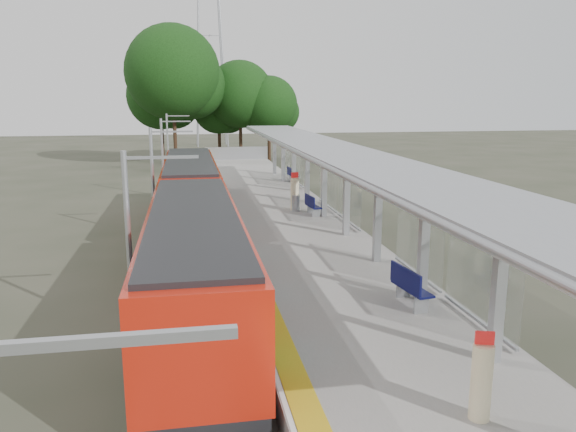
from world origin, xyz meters
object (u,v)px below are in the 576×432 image
Objects in this scene: train at (192,215)px; litter_bin at (296,203)px; info_pillar_far at (295,194)px; bench_far at (292,174)px; bench_mid at (312,205)px; bench_near at (409,286)px; info_pillar_near at (481,381)px.

litter_bin is (5.37, 5.17, -0.64)m from train.
train is 7.66m from info_pillar_far.
info_pillar_far is at bearing 45.50° from train.
train is 7.48m from litter_bin.
info_pillar_far is 2.39× the size of litter_bin.
bench_far is at bearing 65.96° from info_pillar_far.
bench_far is (1.14, 11.52, -0.01)m from bench_mid.
train is 18.44× the size of bench_mid.
info_pillar_far is at bearing -107.63° from bench_far.
bench_near is 12.80m from bench_mid.
info_pillar_far reaches higher than litter_bin.
bench_near is 2.01× the size of litter_bin.
litter_bin is (0.36, 19.60, -0.33)m from info_pillar_near.
train is at bearing -151.77° from bench_mid.
bench_far is 10.56m from litter_bin.
bench_mid is at bearing -80.69° from info_pillar_far.
bench_mid is 1.02× the size of bench_far.
bench_far is at bearing 79.19° from bench_near.
bench_near is (5.95, -8.73, -0.47)m from train.
train reaches higher than info_pillar_near.
litter_bin is at bearing 105.03° from info_pillar_near.
info_pillar_far is (-1.75, -10.13, 0.35)m from bench_far.
info_pillar_far is at bearing 90.69° from litter_bin.
bench_near is at bearing -100.58° from bench_far.
train is 16.45× the size of bench_near.
bench_near is 0.98× the size of info_pillar_near.
bench_near reaches higher than litter_bin.
train is 18.81× the size of bench_far.
train is at bearing 116.21° from bench_near.
litter_bin is (-1.74, -10.42, -0.10)m from bench_far.
bench_mid is 18.52m from info_pillar_near.
litter_bin is (-0.58, 13.90, -0.17)m from bench_near.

